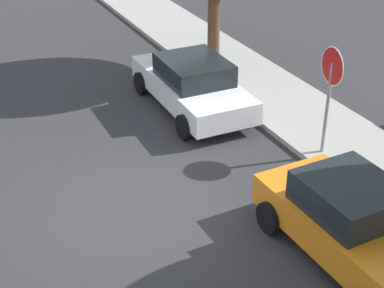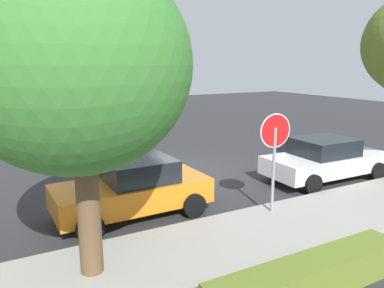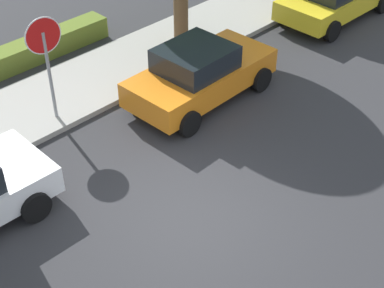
# 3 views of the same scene
# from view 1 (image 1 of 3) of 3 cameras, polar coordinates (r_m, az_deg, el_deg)

# --- Properties ---
(ground_plane) EXTENTS (60.00, 60.00, 0.00)m
(ground_plane) POSITION_cam_1_polar(r_m,az_deg,el_deg) (12.35, -5.42, -5.80)
(ground_plane) COLOR #2D2D30
(sidewalk_curb) EXTENTS (32.00, 2.56, 0.14)m
(sidewalk_curb) POSITION_cam_1_polar(r_m,az_deg,el_deg) (14.76, 14.57, -0.01)
(sidewalk_curb) COLOR #9E9B93
(sidewalk_curb) RESTS_ON ground_plane
(stop_sign) EXTENTS (0.87, 0.12, 2.72)m
(stop_sign) POSITION_cam_1_polar(r_m,az_deg,el_deg) (13.41, 13.26, 5.83)
(stop_sign) COLOR gray
(stop_sign) RESTS_ON ground_plane
(parked_car_orange) EXTENTS (4.02, 2.03, 1.52)m
(parked_car_orange) POSITION_cam_1_polar(r_m,az_deg,el_deg) (10.90, 15.37, -7.42)
(parked_car_orange) COLOR orange
(parked_car_orange) RESTS_ON ground_plane
(parked_car_white) EXTENTS (4.43, 2.09, 1.46)m
(parked_car_white) POSITION_cam_1_polar(r_m,az_deg,el_deg) (15.90, 0.03, 5.86)
(parked_car_white) COLOR white
(parked_car_white) RESTS_ON ground_plane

